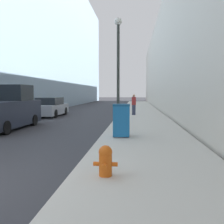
# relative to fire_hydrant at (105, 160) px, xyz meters

# --- Properties ---
(sidewalk_right) EXTENTS (3.70, 60.00, 0.14)m
(sidewalk_right) POSITION_rel_fire_hydrant_xyz_m (1.07, 16.82, -0.41)
(sidewalk_right) COLOR #B7B2A8
(sidewalk_right) RESTS_ON ground
(building_left_glass) EXTENTS (12.00, 60.00, 19.03)m
(building_left_glass) POSITION_rel_fire_hydrant_xyz_m (-14.32, 24.82, 9.03)
(building_left_glass) COLOR #849EB2
(building_left_glass) RESTS_ON ground
(building_right_stone) EXTENTS (12.00, 60.00, 10.55)m
(building_right_stone) POSITION_rel_fire_hydrant_xyz_m (9.02, 24.82, 4.79)
(building_right_stone) COLOR beige
(building_right_stone) RESTS_ON ground
(fire_hydrant) EXTENTS (0.51, 0.40, 0.65)m
(fire_hydrant) POSITION_rel_fire_hydrant_xyz_m (0.00, 0.00, 0.00)
(fire_hydrant) COLOR #D15614
(fire_hydrant) RESTS_ON sidewalk_right
(trash_bin) EXTENTS (0.66, 0.61, 1.30)m
(trash_bin) POSITION_rel_fire_hydrant_xyz_m (0.06, 4.71, 0.33)
(trash_bin) COLOR #19609E
(trash_bin) RESTS_ON sidewalk_right
(lamppost) EXTENTS (0.36, 0.36, 5.32)m
(lamppost) POSITION_rel_fire_hydrant_xyz_m (-0.24, 7.08, 2.69)
(lamppost) COLOR #2D332D
(lamppost) RESTS_ON sidewalk_right
(pickup_truck) EXTENTS (2.13, 5.03, 2.31)m
(pickup_truck) POSITION_rel_fire_hydrant_xyz_m (-6.16, 7.21, 0.50)
(pickup_truck) COLOR #232838
(pickup_truck) RESTS_ON ground
(parked_sedan_near) EXTENTS (1.93, 4.49, 1.50)m
(parked_sedan_near) POSITION_rel_fire_hydrant_xyz_m (-6.29, 14.45, 0.22)
(parked_sedan_near) COLOR #A3A8B2
(parked_sedan_near) RESTS_ON ground
(pedestrian_on_sidewalk) EXTENTS (0.33, 0.21, 1.63)m
(pedestrian_on_sidewalk) POSITION_rel_fire_hydrant_xyz_m (0.47, 14.53, 0.48)
(pedestrian_on_sidewalk) COLOR #2D3347
(pedestrian_on_sidewalk) RESTS_ON sidewalk_right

